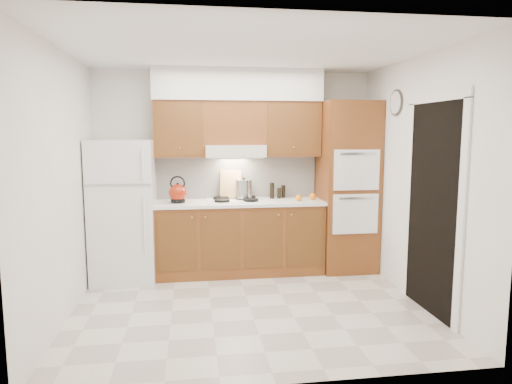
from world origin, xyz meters
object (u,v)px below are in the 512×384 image
kettle (178,193)px  stock_pot (244,189)px  fridge (124,211)px  oven_cabinet (347,187)px

kettle → stock_pot: (0.84, 0.12, 0.02)m
fridge → stock_pot: fridge is taller
oven_cabinet → stock_pot: bearing=175.5°
kettle → stock_pot: bearing=13.8°
kettle → stock_pot: 0.85m
fridge → kettle: bearing=1.7°
oven_cabinet → stock_pot: 1.36m
fridge → stock_pot: bearing=5.5°
oven_cabinet → kettle: 2.19m
stock_pot → kettle: bearing=-171.7°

